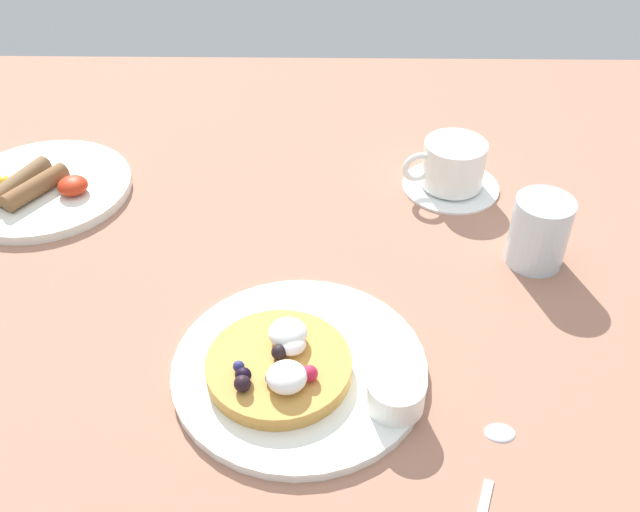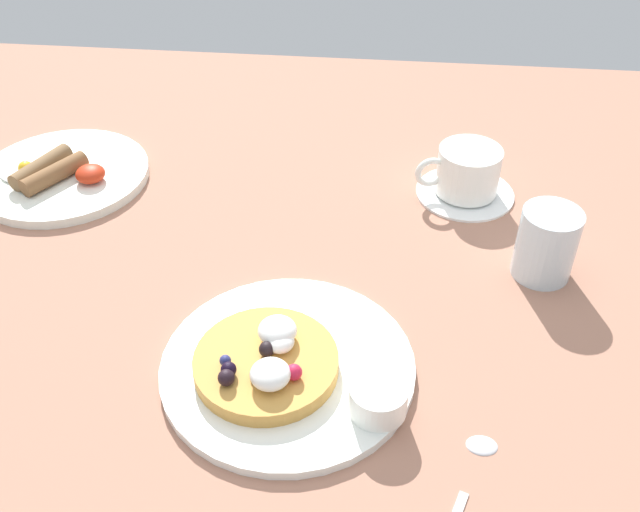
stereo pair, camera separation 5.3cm
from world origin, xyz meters
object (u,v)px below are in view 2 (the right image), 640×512
(syrup_ramekin, at_px, (378,399))
(coffee_cup, at_px, (467,170))
(coffee_saucer, at_px, (465,192))
(pancake_plate, at_px, (288,366))
(teaspoon, at_px, (468,482))
(breakfast_plate, at_px, (63,175))
(water_glass, at_px, (546,244))

(syrup_ramekin, relative_size, coffee_cup, 0.49)
(coffee_saucer, bearing_deg, pancake_plate, -120.04)
(coffee_saucer, relative_size, teaspoon, 0.79)
(breakfast_plate, distance_m, teaspoon, 0.67)
(syrup_ramekin, bearing_deg, water_glass, 51.79)
(pancake_plate, relative_size, breakfast_plate, 1.10)
(pancake_plate, xyz_separation_m, teaspoon, (0.17, -0.11, -0.00))
(coffee_saucer, bearing_deg, breakfast_plate, -177.86)
(coffee_saucer, bearing_deg, teaspoon, -92.59)
(water_glass, bearing_deg, coffee_saucer, 116.92)
(breakfast_plate, height_order, water_glass, water_glass)
(breakfast_plate, distance_m, coffee_cup, 0.54)
(pancake_plate, relative_size, coffee_cup, 2.27)
(water_glass, bearing_deg, syrup_ramekin, -128.21)
(coffee_saucer, bearing_deg, coffee_cup, -163.41)
(syrup_ramekin, height_order, breakfast_plate, syrup_ramekin)
(pancake_plate, height_order, teaspoon, pancake_plate)
(teaspoon, bearing_deg, coffee_cup, 87.61)
(breakfast_plate, bearing_deg, pancake_plate, -41.34)
(teaspoon, bearing_deg, syrup_ramekin, 142.09)
(pancake_plate, bearing_deg, syrup_ramekin, -28.28)
(coffee_saucer, height_order, water_glass, water_glass)
(syrup_ramekin, height_order, water_glass, water_glass)
(syrup_ramekin, height_order, coffee_saucer, syrup_ramekin)
(breakfast_plate, bearing_deg, teaspoon, -38.84)
(breakfast_plate, xyz_separation_m, teaspoon, (0.52, -0.42, -0.00))
(pancake_plate, distance_m, coffee_cup, 0.38)
(pancake_plate, distance_m, teaspoon, 0.20)
(syrup_ramekin, distance_m, coffee_saucer, 0.39)
(coffee_cup, xyz_separation_m, water_glass, (0.08, -0.15, 0.00))
(coffee_saucer, distance_m, teaspoon, 0.44)
(coffee_saucer, height_order, teaspoon, same)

